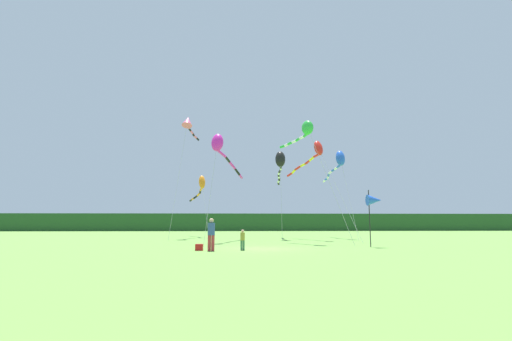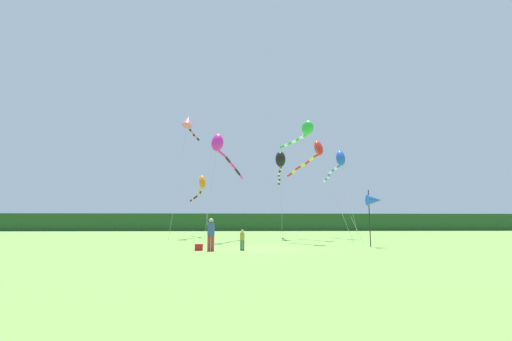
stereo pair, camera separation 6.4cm
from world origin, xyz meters
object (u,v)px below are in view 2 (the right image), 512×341
(banner_flag_pole, at_px, (374,201))
(kite_rainbow, at_px, (188,123))
(kite_blue, at_px, (339,161))
(kite_black, at_px, (280,162))
(kite_green, at_px, (305,130))
(person_adult, at_px, (211,233))
(kite_magenta, at_px, (221,148))
(person_child, at_px, (242,239))
(kite_red, at_px, (315,152))
(cooler_box, at_px, (199,247))
(kite_orange, at_px, (201,186))

(banner_flag_pole, xyz_separation_m, kite_rainbow, (-13.64, 13.35, 8.57))
(kite_blue, distance_m, kite_black, 6.09)
(kite_green, bearing_deg, person_adult, -133.60)
(banner_flag_pole, relative_size, kite_magenta, 0.40)
(person_child, distance_m, kite_red, 15.07)
(kite_blue, relative_size, kite_black, 1.06)
(cooler_box, bearing_deg, kite_black, 65.03)
(person_adult, distance_m, kite_blue, 19.55)
(banner_flag_pole, relative_size, kite_orange, 0.46)
(kite_red, relative_size, kite_green, 1.00)
(cooler_box, relative_size, kite_rainbow, 0.03)
(kite_blue, bearing_deg, banner_flag_pole, -95.86)
(banner_flag_pole, relative_size, kite_red, 0.38)
(cooler_box, xyz_separation_m, kite_orange, (-1.86, 18.33, 5.20))
(kite_green, bearing_deg, kite_red, 70.99)
(cooler_box, height_order, kite_orange, kite_orange)
(kite_red, bearing_deg, kite_orange, 147.88)
(kite_black, bearing_deg, kite_red, -23.30)
(kite_red, relative_size, kite_orange, 1.20)
(kite_green, bearing_deg, person_child, -126.88)
(person_adult, xyz_separation_m, kite_black, (5.31, 13.23, 6.11))
(person_child, height_order, kite_green, kite_green)
(person_child, xyz_separation_m, kite_blue, (9.54, 14.22, 6.84))
(person_child, relative_size, kite_green, 0.12)
(banner_flag_pole, height_order, kite_orange, kite_orange)
(kite_orange, relative_size, kite_rainbow, 0.63)
(banner_flag_pole, height_order, kite_green, kite_green)
(cooler_box, distance_m, kite_green, 12.72)
(person_child, bearing_deg, kite_black, 74.23)
(person_child, distance_m, kite_blue, 18.44)
(kite_magenta, distance_m, kite_rainbow, 8.74)
(kite_green, bearing_deg, kite_black, 100.70)
(kite_black, distance_m, kite_rainbow, 10.34)
(person_adult, relative_size, kite_black, 0.21)
(kite_black, bearing_deg, kite_magenta, -142.29)
(kite_rainbow, bearing_deg, kite_blue, -5.35)
(person_child, relative_size, cooler_box, 2.75)
(cooler_box, bearing_deg, kite_rainbow, 100.77)
(kite_red, bearing_deg, kite_blue, 42.26)
(kite_blue, height_order, kite_rainbow, kite_rainbow)
(kite_magenta, distance_m, kite_blue, 12.50)
(cooler_box, bearing_deg, person_child, 0.12)
(person_adult, height_order, kite_green, kite_green)
(kite_red, xyz_separation_m, kite_rainbow, (-11.91, 4.07, 3.70))
(cooler_box, relative_size, kite_orange, 0.05)
(cooler_box, xyz_separation_m, kite_blue, (11.89, 14.23, 7.29))
(kite_blue, relative_size, kite_red, 0.92)
(kite_red, height_order, kite_green, kite_green)
(kite_magenta, bearing_deg, kite_orange, 104.73)
(kite_blue, bearing_deg, kite_red, -137.74)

